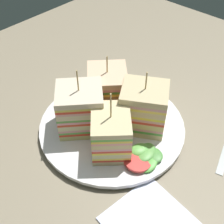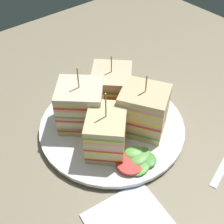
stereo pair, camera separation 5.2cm
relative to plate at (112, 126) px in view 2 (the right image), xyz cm
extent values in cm
cube|color=gray|center=(0.00, 0.00, -1.71)|extent=(108.97, 96.15, 1.80)
cylinder|color=white|center=(0.00, 0.00, -0.51)|extent=(16.48, 16.48, 0.60)
cylinder|color=white|center=(0.00, 0.00, 0.16)|extent=(26.58, 26.58, 0.73)
cube|color=#DBB986|center=(-4.17, -3.56, 0.98)|extent=(9.88, 9.86, 0.91)
cube|color=#B2844C|center=(-1.45, -0.90, 0.98)|extent=(4.47, 4.54, 0.91)
cube|color=red|center=(-4.17, -3.56, 1.66)|extent=(9.88, 9.86, 0.45)
cube|color=#F1D24C|center=(-4.17, -3.56, 2.11)|extent=(9.88, 9.86, 0.45)
cube|color=beige|center=(-4.17, -3.56, 2.79)|extent=(9.88, 9.86, 0.91)
cube|color=#B2844C|center=(-1.45, -0.90, 2.79)|extent=(4.47, 4.54, 0.91)
cube|color=yellow|center=(-4.17, -3.56, 3.47)|extent=(9.88, 9.86, 0.45)
cube|color=red|center=(-4.17, -3.56, 3.92)|extent=(9.88, 9.86, 0.45)
cube|color=#E8A8A1|center=(-4.17, -3.56, 4.37)|extent=(9.88, 9.86, 0.45)
cube|color=#E6C789|center=(-4.17, -3.56, 5.05)|extent=(9.88, 9.86, 0.91)
cube|color=#B2844C|center=(-1.45, -0.90, 5.05)|extent=(4.47, 4.54, 0.91)
cube|color=#F4A496|center=(-4.17, -3.56, 5.73)|extent=(9.88, 9.86, 0.45)
cube|color=yellow|center=(-4.17, -3.56, 6.18)|extent=(9.88, 9.86, 0.45)
cube|color=#62AF42|center=(-4.17, -3.56, 6.64)|extent=(9.88, 9.86, 0.45)
cube|color=beige|center=(-4.17, -3.56, 7.32)|extent=(9.88, 9.86, 0.91)
cylinder|color=tan|center=(-4.17, -3.56, 10.08)|extent=(0.24, 0.24, 4.62)
cube|color=beige|center=(3.61, -4.13, 1.11)|extent=(9.90, 10.21, 1.17)
cube|color=#9E7242|center=(1.62, -0.88, 1.11)|extent=(5.89, 3.77, 1.17)
cube|color=#5BA841|center=(3.61, -4.13, 1.96)|extent=(9.90, 10.21, 0.53)
cube|color=pink|center=(3.61, -4.13, 2.50)|extent=(9.90, 10.21, 0.53)
cube|color=#E0C681|center=(3.61, -4.13, 3.35)|extent=(9.90, 10.21, 1.17)
cube|color=#9E7242|center=(1.62, -0.88, 3.35)|extent=(5.89, 3.77, 1.17)
cube|color=#D34030|center=(3.61, -4.13, 4.20)|extent=(9.90, 10.21, 0.53)
cube|color=#E19E97|center=(3.61, -4.13, 4.74)|extent=(9.90, 10.21, 0.53)
cube|color=yellow|center=(3.61, -4.13, 5.27)|extent=(9.90, 10.21, 0.53)
cube|color=beige|center=(3.61, -4.13, 6.12)|extent=(9.90, 10.21, 1.17)
cube|color=#B2844C|center=(1.62, -0.88, 6.12)|extent=(5.89, 3.77, 1.17)
cube|color=#FDD955|center=(3.61, -4.13, 6.98)|extent=(9.90, 10.21, 0.53)
cube|color=pink|center=(3.61, -4.13, 7.51)|extent=(9.90, 10.21, 0.53)
cube|color=beige|center=(3.61, -4.13, 8.36)|extent=(9.90, 10.21, 1.17)
cylinder|color=tan|center=(3.61, -4.13, 10.59)|extent=(0.24, 0.24, 3.27)
cube|color=beige|center=(3.42, 4.29, 1.06)|extent=(10.57, 10.58, 1.07)
cube|color=#9E7242|center=(0.77, 1.56, 1.06)|extent=(5.27, 5.13, 1.07)
cube|color=#4B9941|center=(3.42, 4.29, 1.84)|extent=(10.57, 10.58, 0.50)
cube|color=pink|center=(3.42, 4.29, 2.34)|extent=(10.57, 10.58, 0.50)
cube|color=#D9C583|center=(3.42, 4.29, 3.12)|extent=(10.57, 10.58, 1.07)
cube|color=#9E7242|center=(0.77, 1.56, 3.12)|extent=(5.27, 5.13, 1.07)
cube|color=#F0D24D|center=(3.42, 4.29, 3.90)|extent=(10.57, 10.58, 0.50)
cube|color=pink|center=(3.42, 4.29, 4.39)|extent=(10.57, 10.58, 0.50)
cube|color=beige|center=(3.42, 4.29, 5.18)|extent=(10.57, 10.58, 1.07)
cube|color=#9E7242|center=(0.77, 1.56, 5.18)|extent=(5.27, 5.13, 1.07)
cube|color=#FCCE4C|center=(3.42, 4.29, 5.96)|extent=(10.57, 10.58, 0.50)
cube|color=#53933D|center=(3.42, 4.29, 6.45)|extent=(10.57, 10.58, 0.50)
cube|color=pink|center=(3.42, 4.29, 6.95)|extent=(10.57, 10.58, 0.50)
cube|color=beige|center=(3.42, 4.29, 7.73)|extent=(10.57, 10.58, 1.07)
cylinder|color=tan|center=(3.42, 4.29, 9.93)|extent=(0.24, 0.24, 3.32)
cube|color=#D0C47B|center=(-3.99, 3.76, 1.04)|extent=(10.48, 10.44, 1.03)
cube|color=#9E7242|center=(-1.20, 1.17, 1.04)|extent=(4.91, 5.27, 1.03)
cube|color=red|center=(-3.99, 3.76, 1.79)|extent=(10.48, 10.44, 0.47)
cube|color=#62A74C|center=(-3.99, 3.76, 2.26)|extent=(10.48, 10.44, 0.47)
cube|color=pink|center=(-3.99, 3.76, 2.73)|extent=(10.48, 10.44, 0.47)
cube|color=beige|center=(-3.99, 3.76, 3.47)|extent=(10.48, 10.44, 1.03)
cube|color=#9E7242|center=(-1.20, 1.17, 3.47)|extent=(4.91, 5.27, 1.03)
cube|color=#D34324|center=(-3.99, 3.76, 4.22)|extent=(10.48, 10.44, 0.47)
cube|color=pink|center=(-3.99, 3.76, 4.69)|extent=(10.48, 10.44, 0.47)
cube|color=#619F45|center=(-3.99, 3.76, 5.16)|extent=(10.48, 10.44, 0.47)
cube|color=beige|center=(-3.99, 3.76, 5.91)|extent=(10.48, 10.44, 1.03)
cube|color=#9E7242|center=(-1.20, 1.17, 5.91)|extent=(4.91, 5.27, 1.03)
cube|color=#E6A79E|center=(-3.99, 3.76, 6.66)|extent=(10.48, 10.44, 0.47)
cube|color=red|center=(-3.99, 3.76, 7.13)|extent=(10.48, 10.44, 0.47)
cube|color=#E4D057|center=(-3.99, 3.76, 7.59)|extent=(10.48, 10.44, 0.47)
cube|color=beige|center=(-3.99, 3.76, 8.34)|extent=(10.48, 10.44, 1.03)
cylinder|color=tan|center=(-3.99, 3.76, 10.84)|extent=(0.24, 0.24, 3.96)
cylinder|color=#DFB968|center=(-0.08, 1.28, 0.85)|extent=(4.93, 4.94, 0.71)
cylinder|color=#E1D077|center=(-0.43, 1.59, 1.43)|extent=(4.55, 4.58, 0.90)
cylinder|color=#D6B658|center=(-1.01, 1.59, 2.03)|extent=(5.01, 5.01, 0.72)
ellipsoid|color=#5B9E49|center=(-1.39, -8.94, 1.08)|extent=(5.08, 4.22, 1.33)
ellipsoid|color=#54A73F|center=(-2.75, -10.39, 0.93)|extent=(4.72, 3.78, 1.09)
ellipsoid|color=#5DA648|center=(-1.78, -8.00, 1.21)|extent=(4.35, 3.99, 1.56)
ellipsoid|color=#4D9141|center=(-0.97, -10.11, 0.99)|extent=(3.84, 4.22, 1.10)
ellipsoid|color=#62A849|center=(-3.48, -9.11, 0.96)|extent=(4.13, 3.74, 0.98)
cylinder|color=red|center=(-3.74, -8.98, 1.15)|extent=(4.63, 4.61, 1.00)
cube|color=silver|center=(9.26, -18.28, -0.68)|extent=(10.56, 4.00, 0.25)
camera|label=1|loc=(-27.67, -25.25, 39.55)|focal=47.12mm
camera|label=2|loc=(-23.92, -28.84, 39.55)|focal=47.12mm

